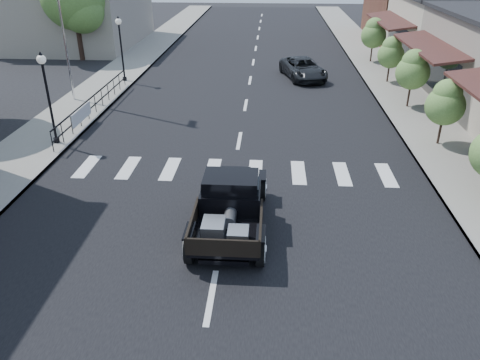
{
  "coord_description": "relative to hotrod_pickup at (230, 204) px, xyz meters",
  "views": [
    {
      "loc": [
        1.26,
        -11.66,
        7.57
      ],
      "look_at": [
        0.41,
        1.31,
        1.0
      ],
      "focal_mm": 35.0,
      "sensor_mm": 36.0,
      "label": 1
    }
  ],
  "objects": [
    {
      "name": "storefront_far",
      "position": [
        14.79,
        21.92,
        1.41
      ],
      "size": [
        10.0,
        9.0,
        4.5
      ],
      "primitive_type": "cube",
      "color": "beige",
      "rests_on": "ground"
    },
    {
      "name": "road_markings",
      "position": [
        -0.21,
        9.92,
        -0.84
      ],
      "size": [
        12.0,
        60.0,
        0.06
      ],
      "primitive_type": null,
      "color": "silver",
      "rests_on": "ground"
    },
    {
      "name": "small_tree_b",
      "position": [
        8.09,
        6.86,
        0.61
      ],
      "size": [
        1.56,
        1.56,
        2.6
      ],
      "primitive_type": null,
      "color": "#57823B",
      "rests_on": "sidewalk_right"
    },
    {
      "name": "big_tree_far",
      "position": [
        -12.71,
        21.92,
        2.43
      ],
      "size": [
        4.46,
        4.46,
        6.55
      ],
      "primitive_type": null,
      "color": "#4C7432",
      "rests_on": "ground"
    },
    {
      "name": "low_building_left",
      "position": [
        -15.21,
        27.92,
        1.66
      ],
      "size": [
        10.0,
        12.0,
        5.0
      ],
      "primitive_type": "cube",
      "color": "#9F9685",
      "rests_on": "ground"
    },
    {
      "name": "small_tree_e",
      "position": [
        8.09,
        22.18,
        0.74
      ],
      "size": [
        1.71,
        1.71,
        2.85
      ],
      "primitive_type": null,
      "color": "#57823B",
      "rests_on": "sidewalk_right"
    },
    {
      "name": "small_tree_c",
      "position": [
        8.09,
        11.88,
        0.69
      ],
      "size": [
        1.66,
        1.66,
        2.77
      ],
      "primitive_type": null,
      "color": "#57823B",
      "rests_on": "sidewalk_right"
    },
    {
      "name": "railing",
      "position": [
        -7.51,
        9.92,
        -0.19
      ],
      "size": [
        0.08,
        10.0,
        1.0
      ],
      "primitive_type": null,
      "color": "black",
      "rests_on": "sidewalk_left"
    },
    {
      "name": "small_tree_d",
      "position": [
        8.09,
        16.68,
        0.59
      ],
      "size": [
        1.53,
        1.53,
        2.56
      ],
      "primitive_type": null,
      "color": "#57823B",
      "rests_on": "sidewalk_right"
    },
    {
      "name": "hotrod_pickup",
      "position": [
        0.0,
        0.0,
        0.0
      ],
      "size": [
        2.27,
        4.85,
        1.68
      ],
      "primitive_type": null,
      "rotation": [
        0.0,
        0.0,
        -0.0
      ],
      "color": "black",
      "rests_on": "ground"
    },
    {
      "name": "lamp_post_c",
      "position": [
        -7.81,
        15.92,
        1.18
      ],
      "size": [
        0.36,
        0.36,
        3.74
      ],
      "primitive_type": null,
      "color": "black",
      "rests_on": "sidewalk_left"
    },
    {
      "name": "lamp_post_b",
      "position": [
        -7.81,
        5.92,
        1.18
      ],
      "size": [
        0.36,
        0.36,
        3.74
      ],
      "primitive_type": null,
      "color": "black",
      "rests_on": "sidewalk_left"
    },
    {
      "name": "road",
      "position": [
        -0.21,
        14.92,
        -0.83
      ],
      "size": [
        14.0,
        80.0,
        0.02
      ],
      "primitive_type": "cube",
      "color": "black",
      "rests_on": "ground"
    },
    {
      "name": "sidewalk_right",
      "position": [
        8.29,
        14.92,
        -0.77
      ],
      "size": [
        3.0,
        80.0,
        0.15
      ],
      "primitive_type": "cube",
      "color": "gray",
      "rests_on": "ground"
    },
    {
      "name": "second_car",
      "position": [
        3.07,
        17.64,
        -0.22
      ],
      "size": [
        3.13,
        4.86,
        1.25
      ],
      "primitive_type": "imported",
      "rotation": [
        0.0,
        0.0,
        0.26
      ],
      "color": "black",
      "rests_on": "ground"
    },
    {
      "name": "sidewalk_left",
      "position": [
        -8.71,
        14.92,
        -0.77
      ],
      "size": [
        3.0,
        80.0,
        0.15
      ],
      "primitive_type": "cube",
      "color": "gray",
      "rests_on": "ground"
    },
    {
      "name": "banner",
      "position": [
        -7.43,
        7.92,
        -0.39
      ],
      "size": [
        0.04,
        2.2,
        0.6
      ],
      "primitive_type": null,
      "color": "silver",
      "rests_on": "sidewalk_left"
    },
    {
      "name": "ground",
      "position": [
        -0.21,
        -0.08,
        -0.84
      ],
      "size": [
        120.0,
        120.0,
        0.0
      ],
      "primitive_type": "plane",
      "color": "black",
      "rests_on": "ground"
    }
  ]
}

